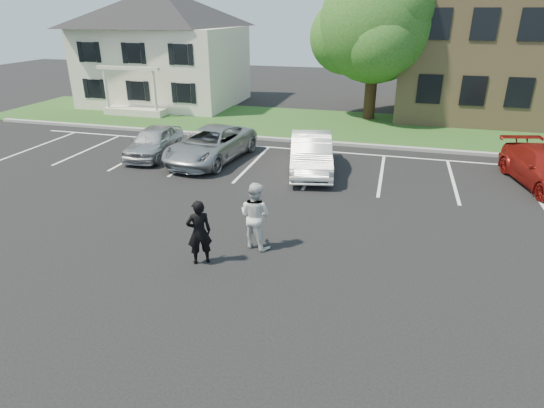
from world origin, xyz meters
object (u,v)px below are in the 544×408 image
object	(u,v)px
house	(164,48)
man_white_shirt	(255,215)
car_silver_west	(154,142)
car_silver_minivan	(211,145)
man_black_suit	(199,232)
tree	(378,27)
car_white_sedan	(311,154)

from	to	relation	value
house	man_white_shirt	world-z (taller)	house
house	car_silver_west	world-z (taller)	house
house	car_silver_minivan	bearing A→B (deg)	-55.48
man_black_suit	car_silver_west	bearing A→B (deg)	-87.87
car_silver_west	car_silver_minivan	world-z (taller)	car_silver_minivan
man_white_shirt	car_silver_minivan	bearing A→B (deg)	-40.97
tree	car_silver_west	world-z (taller)	tree
car_silver_west	car_white_sedan	xyz separation A→B (m)	(7.41, -0.27, 0.09)
man_white_shirt	house	bearing A→B (deg)	-38.63
tree	car_white_sedan	distance (m)	11.87
man_white_shirt	car_silver_west	bearing A→B (deg)	-27.12
tree	car_silver_minivan	world-z (taller)	tree
car_silver_west	car_silver_minivan	xyz separation A→B (m)	(2.78, 0.06, 0.05)
car_silver_west	car_white_sedan	world-z (taller)	car_white_sedan
house	car_white_sedan	distance (m)	18.10
house	man_white_shirt	bearing A→B (deg)	-56.84
house	car_white_sedan	xyz separation A→B (m)	(12.88, -12.34, -3.05)
tree	car_silver_minivan	distance (m)	13.09
car_silver_west	car_silver_minivan	bearing A→B (deg)	-2.97
house	tree	size ratio (longest dim) A/B	1.17
house	car_white_sedan	size ratio (longest dim) A/B	2.17
car_silver_minivan	car_white_sedan	distance (m)	4.63
car_silver_west	car_white_sedan	bearing A→B (deg)	-6.35
man_white_shirt	car_silver_west	world-z (taller)	man_white_shirt
man_white_shirt	car_silver_minivan	distance (m)	8.46
man_white_shirt	car_silver_west	xyz separation A→B (m)	(-7.12, 7.20, -0.29)
car_silver_west	tree	bearing A→B (deg)	44.87
man_black_suit	car_silver_minivan	bearing A→B (deg)	-102.62
tree	man_black_suit	distance (m)	19.76
car_white_sedan	tree	bearing A→B (deg)	69.43
car_silver_minivan	car_silver_west	bearing A→B (deg)	-171.02
tree	man_black_suit	xyz separation A→B (m)	(-3.17, -19.00, -4.45)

